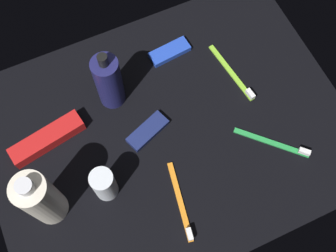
# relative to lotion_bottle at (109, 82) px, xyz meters

# --- Properties ---
(ground_plane) EXTENTS (0.84, 0.64, 0.01)m
(ground_plane) POSITION_rel_lotion_bottle_xyz_m (-0.09, 0.13, -0.09)
(ground_plane) COLOR black
(lotion_bottle) EXTENTS (0.06, 0.06, 0.19)m
(lotion_bottle) POSITION_rel_lotion_bottle_xyz_m (0.00, 0.00, 0.00)
(lotion_bottle) COLOR navy
(lotion_bottle) RESTS_ON ground_plane
(bodywash_bottle) EXTENTS (0.07, 0.07, 0.20)m
(bodywash_bottle) POSITION_rel_lotion_bottle_xyz_m (0.22, 0.20, 0.01)
(bodywash_bottle) COLOR silver
(bodywash_bottle) RESTS_ON ground_plane
(deodorant_stick) EXTENTS (0.05, 0.05, 0.10)m
(deodorant_stick) POSITION_rel_lotion_bottle_xyz_m (0.10, 0.21, -0.03)
(deodorant_stick) COLOR silver
(deodorant_stick) RESTS_ON ground_plane
(toothbrush_orange) EXTENTS (0.04, 0.18, 0.02)m
(toothbrush_orange) POSITION_rel_lotion_bottle_xyz_m (-0.04, 0.31, -0.08)
(toothbrush_orange) COLOR orange
(toothbrush_orange) RESTS_ON ground_plane
(toothbrush_lime) EXTENTS (0.04, 0.18, 0.02)m
(toothbrush_lime) POSITION_rel_lotion_bottle_xyz_m (-0.29, 0.07, -0.08)
(toothbrush_lime) COLOR #8CD133
(toothbrush_lime) RESTS_ON ground_plane
(toothbrush_green) EXTENTS (0.14, 0.14, 0.02)m
(toothbrush_green) POSITION_rel_lotion_bottle_xyz_m (-0.30, 0.27, -0.08)
(toothbrush_green) COLOR green
(toothbrush_green) RESTS_ON ground_plane
(toothpaste_box_red) EXTENTS (0.18, 0.07, 0.03)m
(toothpaste_box_red) POSITION_rel_lotion_bottle_xyz_m (0.18, 0.04, -0.07)
(toothpaste_box_red) COLOR red
(toothpaste_box_red) RESTS_ON ground_plane
(snack_bar_navy) EXTENTS (0.11, 0.07, 0.01)m
(snack_bar_navy) POSITION_rel_lotion_bottle_xyz_m (-0.04, 0.12, -0.07)
(snack_bar_navy) COLOR navy
(snack_bar_navy) RESTS_ON ground_plane
(snack_bar_blue) EXTENTS (0.11, 0.05, 0.01)m
(snack_bar_blue) POSITION_rel_lotion_bottle_xyz_m (-0.18, -0.06, -0.07)
(snack_bar_blue) COLOR blue
(snack_bar_blue) RESTS_ON ground_plane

